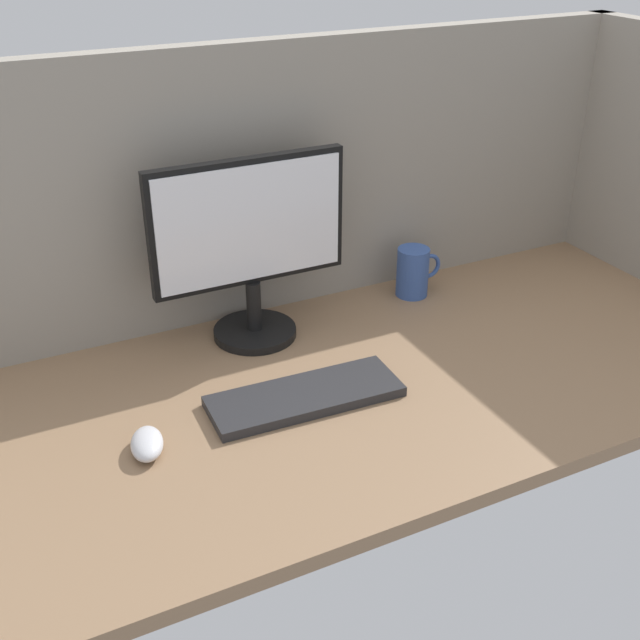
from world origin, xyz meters
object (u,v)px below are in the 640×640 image
at_px(monitor, 250,242).
at_px(mug_ceramic_blue, 413,272).
at_px(keyboard, 305,396).
at_px(mouse, 147,444).

xyz_separation_m(monitor, mug_ceramic_blue, (0.42, 0.01, -0.16)).
xyz_separation_m(keyboard, mug_ceramic_blue, (0.43, 0.29, 0.05)).
height_order(keyboard, mug_ceramic_blue, mug_ceramic_blue).
height_order(monitor, mug_ceramic_blue, monitor).
bearing_deg(mug_ceramic_blue, mouse, -156.95).
bearing_deg(mouse, keyboard, 18.09).
bearing_deg(monitor, mouse, -136.79).
height_order(monitor, mouse, monitor).
distance_m(keyboard, mug_ceramic_blue, 0.52).
xyz_separation_m(mouse, mug_ceramic_blue, (0.74, 0.31, 0.04)).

